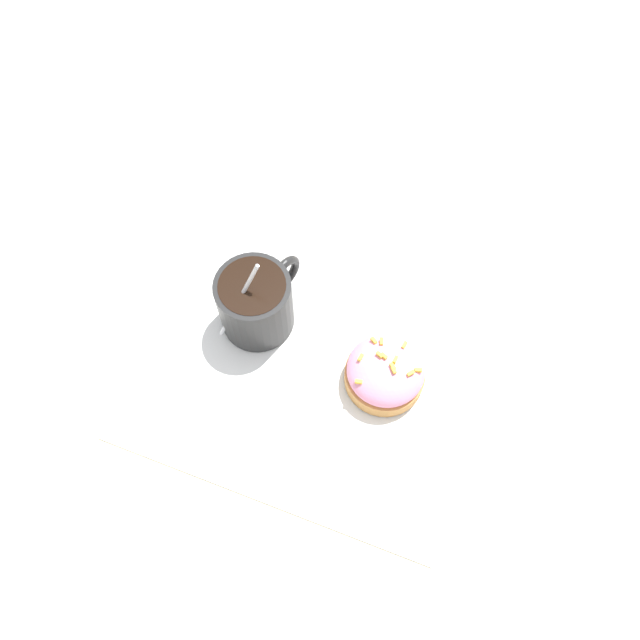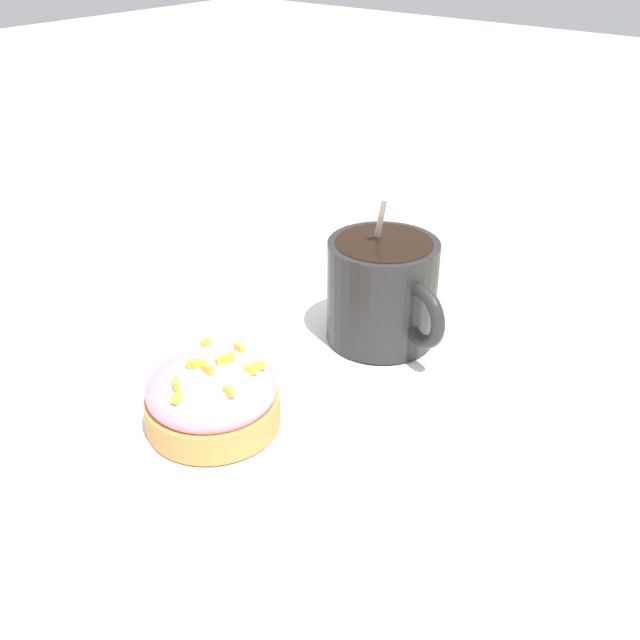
% 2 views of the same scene
% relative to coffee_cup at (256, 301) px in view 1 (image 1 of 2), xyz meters
% --- Properties ---
extents(ground_plane, '(3.00, 3.00, 0.00)m').
position_rel_coffee_cup_xyz_m(ground_plane, '(-0.07, 0.02, -0.04)').
color(ground_plane, '#C6B793').
extents(paper_napkin, '(0.34, 0.32, 0.00)m').
position_rel_coffee_cup_xyz_m(paper_napkin, '(-0.07, 0.02, -0.04)').
color(paper_napkin, white).
rests_on(paper_napkin, ground_plane).
extents(coffee_cup, '(0.08, 0.10, 0.11)m').
position_rel_coffee_cup_xyz_m(coffee_cup, '(0.00, 0.00, 0.00)').
color(coffee_cup, black).
rests_on(coffee_cup, paper_napkin).
extents(frosted_pastry, '(0.08, 0.08, 0.05)m').
position_rel_coffee_cup_xyz_m(frosted_pastry, '(-0.14, 0.02, -0.02)').
color(frosted_pastry, '#C18442').
rests_on(frosted_pastry, paper_napkin).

